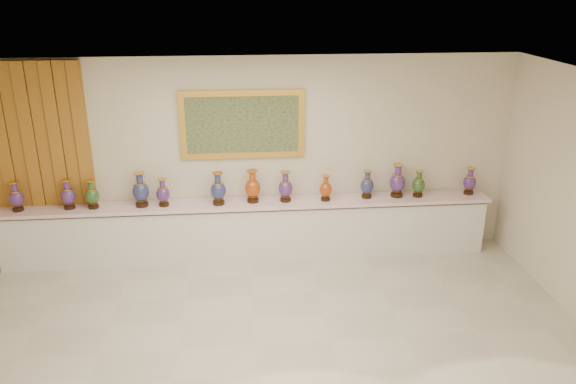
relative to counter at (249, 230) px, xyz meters
name	(u,v)px	position (x,y,z in m)	size (l,w,h in m)	color
ground	(255,345)	(0.00, -2.27, -0.44)	(8.00, 8.00, 0.00)	beige
room	(68,159)	(-2.55, 0.17, 1.15)	(8.00, 8.00, 8.00)	beige
counter	(249,230)	(0.00, 0.00, 0.00)	(7.28, 0.48, 0.90)	white
vase_0	(16,198)	(-3.27, -0.04, 0.66)	(0.25, 0.25, 0.43)	black
vase_1	(68,196)	(-2.56, -0.02, 0.66)	(0.21, 0.21, 0.44)	black
vase_2	(92,196)	(-2.23, -0.03, 0.65)	(0.26, 0.26, 0.42)	black
vase_3	(141,191)	(-1.54, -0.03, 0.70)	(0.28, 0.28, 0.52)	black
vase_4	(163,194)	(-1.22, -0.04, 0.65)	(0.25, 0.25, 0.41)	black
vase_5	(218,190)	(-0.43, -0.06, 0.68)	(0.27, 0.27, 0.49)	black
vase_6	(253,188)	(0.07, 0.00, 0.68)	(0.26, 0.26, 0.49)	black
vase_7	(285,188)	(0.56, -0.02, 0.67)	(0.24, 0.24, 0.46)	black
vase_8	(326,189)	(1.15, -0.05, 0.64)	(0.22, 0.22, 0.39)	black
vase_9	(367,185)	(1.79, 0.01, 0.66)	(0.21, 0.21, 0.43)	black
vase_10	(397,182)	(2.25, 0.01, 0.69)	(0.29, 0.29, 0.51)	black
vase_11	(419,185)	(2.58, -0.01, 0.65)	(0.25, 0.25, 0.41)	black
vase_12	(470,182)	(3.39, 0.02, 0.65)	(0.25, 0.25, 0.42)	black
label_card	(159,208)	(-1.29, -0.14, 0.47)	(0.10, 0.06, 0.00)	white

